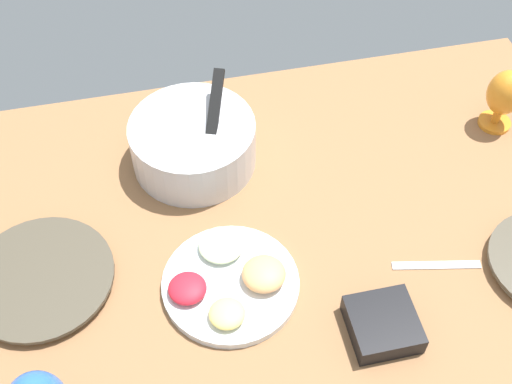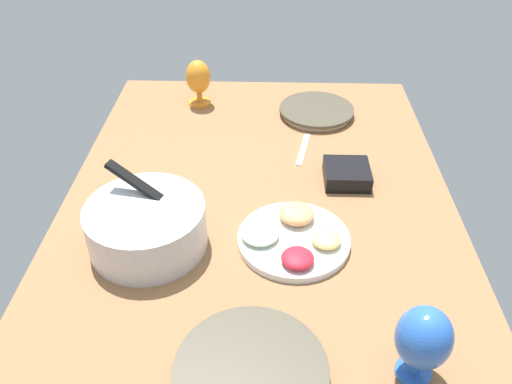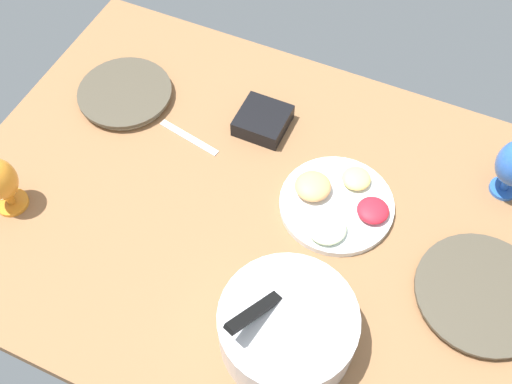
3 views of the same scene
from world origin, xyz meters
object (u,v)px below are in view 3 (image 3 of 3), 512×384
object	(u,v)px
mixing_bowl	(287,327)
square_bowl_black	(263,120)
fruit_platter	(336,203)
dinner_plate_right	(125,94)
dinner_plate_left	(482,294)

from	to	relation	value
mixing_bowl	square_bowl_black	size ratio (longest dim) A/B	2.24
square_bowl_black	fruit_platter	bearing A→B (deg)	148.87
dinner_plate_right	fruit_platter	world-z (taller)	fruit_platter
dinner_plate_left	fruit_platter	world-z (taller)	fruit_platter
fruit_platter	square_bowl_black	size ratio (longest dim) A/B	2.17
fruit_platter	square_bowl_black	xyz separation A→B (cm)	(25.87, -15.62, 0.77)
fruit_platter	mixing_bowl	bearing A→B (deg)	92.89
dinner_plate_left	square_bowl_black	distance (cm)	66.88
square_bowl_black	mixing_bowl	bearing A→B (deg)	118.87
fruit_platter	dinner_plate_right	bearing A→B (deg)	-8.60
dinner_plate_right	mixing_bowl	xyz separation A→B (cm)	(-65.25, 44.06, 4.75)
mixing_bowl	fruit_platter	world-z (taller)	mixing_bowl
mixing_bowl	square_bowl_black	xyz separation A→B (cm)	(27.61, -50.08, -3.61)
dinner_plate_left	mixing_bowl	distance (cm)	43.59
mixing_bowl	square_bowl_black	world-z (taller)	mixing_bowl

